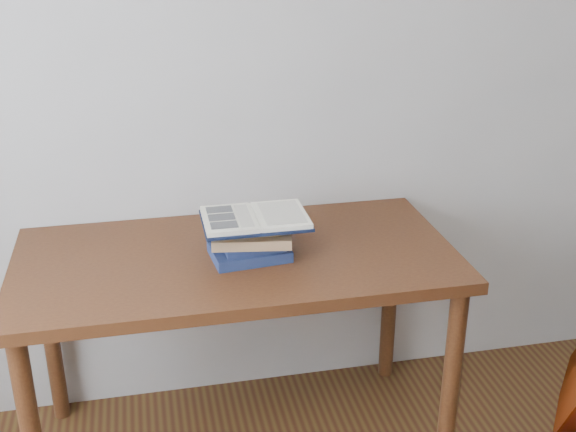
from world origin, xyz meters
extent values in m
cube|color=#A9A6A0|center=(0.00, 1.75, 1.30)|extent=(3.50, 0.04, 2.60)
cube|color=#482812|center=(0.06, 1.38, 0.76)|extent=(1.45, 0.73, 0.04)
cylinder|color=#482812|center=(0.73, 1.08, 0.37)|extent=(0.06, 0.06, 0.74)
cylinder|color=#482812|center=(-0.60, 1.68, 0.37)|extent=(0.06, 0.06, 0.74)
cylinder|color=#482812|center=(0.73, 1.68, 0.37)|extent=(0.06, 0.06, 0.74)
cube|color=#19204B|center=(0.10, 1.35, 0.80)|extent=(0.26, 0.20, 0.04)
cube|color=#19204B|center=(0.11, 1.34, 0.83)|extent=(0.20, 0.15, 0.03)
cube|color=#A87C57|center=(0.11, 1.34, 0.86)|extent=(0.27, 0.20, 0.03)
cube|color=#B57D29|center=(0.10, 1.37, 0.89)|extent=(0.20, 0.16, 0.03)
cube|color=black|center=(0.12, 1.34, 0.91)|extent=(0.34, 0.24, 0.01)
cube|color=beige|center=(0.04, 1.34, 0.92)|extent=(0.16, 0.22, 0.02)
cube|color=beige|center=(0.21, 1.34, 0.92)|extent=(0.16, 0.22, 0.02)
cylinder|color=beige|center=(0.12, 1.34, 0.92)|extent=(0.01, 0.22, 0.01)
cube|color=black|center=(0.02, 1.41, 0.93)|extent=(0.08, 0.05, 0.00)
cube|color=black|center=(0.01, 1.35, 0.93)|extent=(0.08, 0.05, 0.00)
cube|color=black|center=(0.01, 1.28, 0.93)|extent=(0.08, 0.05, 0.00)
cube|color=silver|center=(0.09, 1.34, 0.93)|extent=(0.04, 0.18, 0.00)
cube|color=silver|center=(0.21, 1.34, 0.93)|extent=(0.13, 0.19, 0.00)
camera|label=1|loc=(-0.22, -0.76, 1.82)|focal=45.00mm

